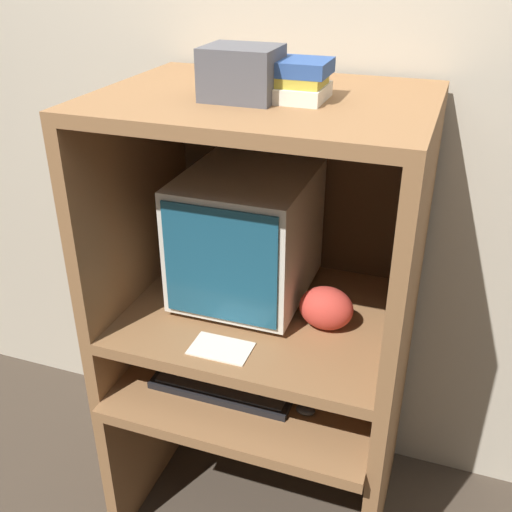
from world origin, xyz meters
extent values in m
cube|color=#B2A893|center=(0.00, 0.73, 1.30)|extent=(6.00, 0.06, 2.60)
cube|color=brown|center=(-0.42, 0.34, 0.30)|extent=(0.04, 0.67, 0.61)
cube|color=brown|center=(0.42, 0.34, 0.30)|extent=(0.04, 0.67, 0.61)
cube|color=brown|center=(0.00, 0.18, 0.59)|extent=(0.79, 0.44, 0.04)
cube|color=brown|center=(-0.42, 0.34, 0.71)|extent=(0.04, 0.67, 0.21)
cube|color=brown|center=(0.42, 0.34, 0.71)|extent=(0.04, 0.67, 0.21)
cube|color=brown|center=(0.00, 0.34, 0.80)|extent=(0.79, 0.67, 0.04)
cube|color=brown|center=(-0.42, 0.34, 1.14)|extent=(0.04, 0.67, 0.65)
cube|color=brown|center=(0.42, 0.34, 1.14)|extent=(0.04, 0.67, 0.65)
cube|color=brown|center=(0.00, 0.34, 1.45)|extent=(0.79, 0.67, 0.04)
cube|color=#48321E|center=(0.00, 0.66, 1.14)|extent=(0.79, 0.01, 0.65)
cylinder|color=beige|center=(-0.08, 0.41, 0.82)|extent=(0.21, 0.21, 0.02)
cube|color=beige|center=(-0.08, 0.41, 1.02)|extent=(0.37, 0.43, 0.38)
cube|color=navy|center=(-0.08, 0.20, 1.02)|extent=(0.33, 0.01, 0.34)
cube|color=black|center=(-0.07, 0.18, 0.62)|extent=(0.44, 0.15, 0.02)
cube|color=#333335|center=(-0.07, 0.18, 0.63)|extent=(0.40, 0.12, 0.01)
ellipsoid|color=#28282B|center=(0.19, 0.16, 0.62)|extent=(0.06, 0.04, 0.03)
ellipsoid|color=#BC382D|center=(0.20, 0.31, 0.88)|extent=(0.16, 0.12, 0.13)
cube|color=beige|center=(0.07, 0.31, 1.48)|extent=(0.18, 0.15, 0.04)
cube|color=gold|center=(0.07, 0.31, 1.52)|extent=(0.18, 0.12, 0.02)
cube|color=navy|center=(0.07, 0.31, 1.54)|extent=(0.21, 0.14, 0.04)
cube|color=beige|center=(-0.04, 0.10, 0.82)|extent=(0.17, 0.11, 0.00)
cube|color=#4C4C51|center=(-0.04, 0.27, 1.53)|extent=(0.18, 0.15, 0.13)
camera|label=1|loc=(0.50, -1.13, 1.82)|focal=42.00mm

